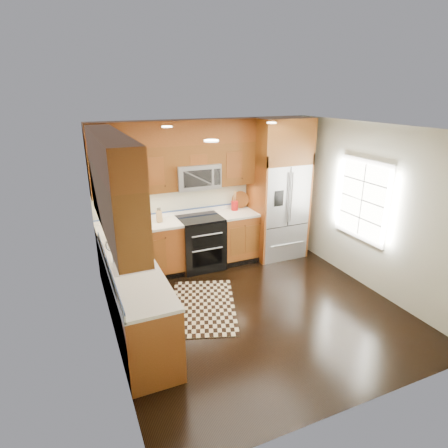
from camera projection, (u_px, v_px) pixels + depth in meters
name	position (u px, v px, depth m)	size (l,w,h in m)	color
ground	(256.00, 309.00, 5.52)	(4.00, 4.00, 0.00)	black
wall_back	(206.00, 192.00, 6.81)	(4.00, 0.02, 2.60)	#B9BBA9
wall_left	(107.00, 250.00, 4.33)	(0.02, 4.00, 2.60)	#B9BBA9
wall_right	(372.00, 209.00, 5.83)	(0.02, 4.00, 2.60)	#B9BBA9
window	(362.00, 200.00, 5.96)	(0.04, 1.10, 1.30)	white
base_cabinets	(158.00, 272.00, 5.68)	(2.85, 3.00, 0.90)	#94441C
countertop	(163.00, 239.00, 5.68)	(2.86, 3.01, 0.04)	silver
upper_cabinets	(153.00, 166.00, 5.34)	(2.85, 3.00, 1.15)	brown
range	(201.00, 243.00, 6.71)	(0.76, 0.67, 0.95)	black
microwave	(197.00, 176.00, 6.42)	(0.76, 0.40, 0.42)	#B2B2B7
refrigerator	(279.00, 189.00, 6.97)	(0.98, 0.75, 2.60)	#B2B2B7
sink_faucet	(129.00, 262.00, 4.73)	(0.54, 0.44, 0.37)	#B2B2B7
rug	(204.00, 306.00, 5.59)	(0.92, 1.54, 0.01)	black
knife_block	(159.00, 216.00, 6.33)	(0.10, 0.13, 0.25)	#A78251
utensil_crock	(235.00, 204.00, 6.94)	(0.17, 0.17, 0.37)	#B01515
cutting_board	(240.00, 207.00, 7.12)	(0.32, 0.32, 0.02)	brown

